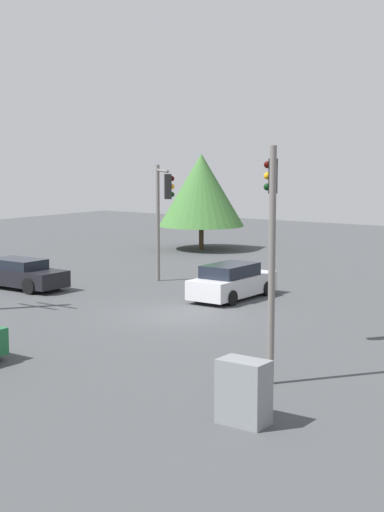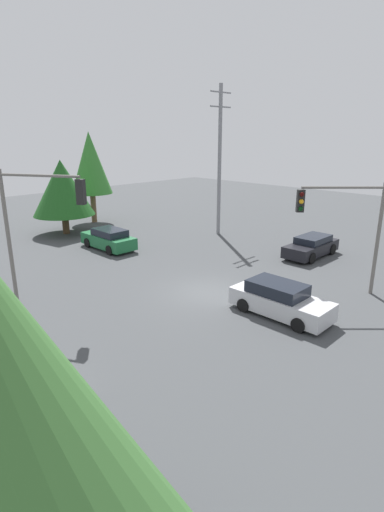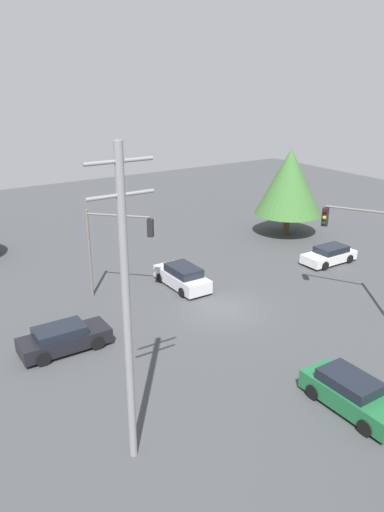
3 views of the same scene
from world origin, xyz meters
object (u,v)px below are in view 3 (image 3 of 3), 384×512
at_px(sedan_white, 329,255).
at_px(traffic_signal_main, 365,241).
at_px(sedan_green, 352,394).
at_px(sedan_silver, 182,277).
at_px(sedan_dark, 64,338).
at_px(traffic_signal_cross, 115,239).

relative_size(sedan_white, traffic_signal_main, 0.66).
bearing_deg(sedan_green, sedan_silver, -93.19).
height_order(sedan_white, sedan_silver, sedan_silver).
relative_size(sedan_dark, sedan_green, 1.02).
distance_m(sedan_dark, traffic_signal_cross, 7.12).
bearing_deg(sedan_white, traffic_signal_cross, 79.69).
bearing_deg(sedan_white, sedan_green, 135.33).
bearing_deg(sedan_silver, sedan_white, -10.76).
bearing_deg(traffic_signal_cross, traffic_signal_main, 5.66).
relative_size(sedan_white, sedan_green, 0.95).
xyz_separation_m(sedan_dark, traffic_signal_cross, (-4.86, -4.13, 3.16)).
distance_m(sedan_green, traffic_signal_cross, 15.68).
relative_size(sedan_silver, traffic_signal_main, 0.72).
bearing_deg(traffic_signal_main, sedan_silver, 8.70).
relative_size(sedan_white, traffic_signal_cross, 0.75).
bearing_deg(sedan_dark, traffic_signal_main, 72.52).
xyz_separation_m(sedan_dark, traffic_signal_main, (-15.75, 4.96, 3.61)).
xyz_separation_m(sedan_white, sedan_green, (12.04, 12.18, 0.09)).
relative_size(sedan_dark, traffic_signal_main, 0.71).
distance_m(sedan_white, traffic_signal_main, 8.58).
relative_size(sedan_white, sedan_silver, 0.92).
distance_m(sedan_dark, sedan_green, 13.65).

